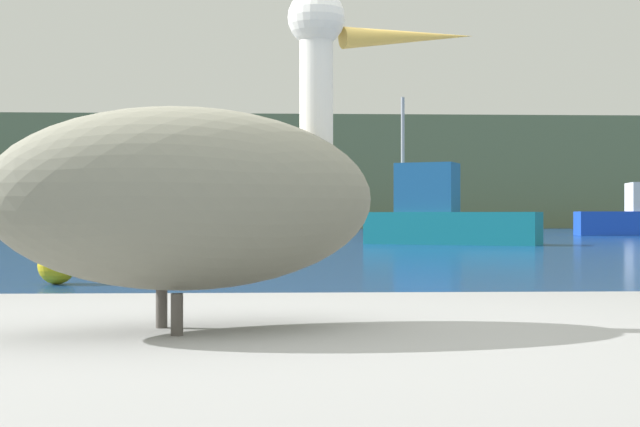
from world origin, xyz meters
TOP-DOWN VIEW (x-y plane):
  - hillside_backdrop at (0.00, 71.09)m, footprint 140.00×10.57m
  - pelican at (-0.18, 0.08)m, footprint 1.35×0.78m
  - fishing_boat_teal at (5.53, 27.93)m, footprint 5.83×3.88m
  - mooring_buoy at (-3.06, 10.61)m, footprint 0.52×0.52m

SIDE VIEW (x-z plane):
  - mooring_buoy at x=-3.06m, z-range 0.00..0.52m
  - fishing_boat_teal at x=5.53m, z-range -1.55..3.42m
  - pelican at x=-0.18m, z-range 0.56..1.46m
  - hillside_backdrop at x=0.00m, z-range 0.00..8.55m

